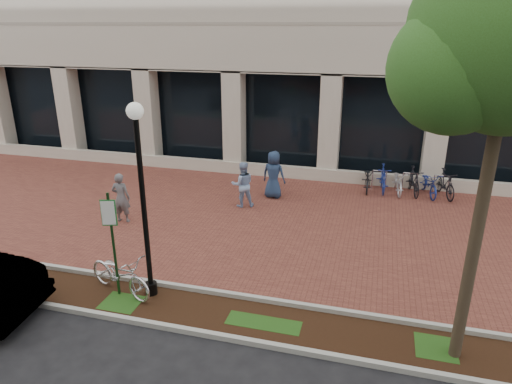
% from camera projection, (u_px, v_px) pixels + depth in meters
% --- Properties ---
extents(ground, '(120.00, 120.00, 0.00)m').
position_uv_depth(ground, '(248.00, 218.00, 14.96)').
color(ground, black).
rests_on(ground, ground).
extents(brick_plaza, '(40.00, 9.00, 0.01)m').
position_uv_depth(brick_plaza, '(248.00, 218.00, 14.96)').
color(brick_plaza, brown).
rests_on(brick_plaza, ground).
extents(planting_strip, '(40.00, 1.50, 0.01)m').
position_uv_depth(planting_strip, '(182.00, 309.00, 10.21)').
color(planting_strip, black).
rests_on(planting_strip, ground).
extents(curb_plaza_side, '(40.00, 0.12, 0.12)m').
position_uv_depth(curb_plaza_side, '(195.00, 289.00, 10.87)').
color(curb_plaza_side, '#ABAAA1').
rests_on(curb_plaza_side, ground).
extents(curb_street_side, '(40.00, 0.12, 0.12)m').
position_uv_depth(curb_street_side, '(168.00, 327.00, 9.51)').
color(curb_street_side, '#ABAAA1').
rests_on(curb_street_side, ground).
extents(parking_sign, '(0.34, 0.07, 2.56)m').
position_uv_depth(parking_sign, '(112.00, 232.00, 10.20)').
color(parking_sign, '#153B18').
rests_on(parking_sign, ground).
extents(lamppost, '(0.36, 0.36, 4.52)m').
position_uv_depth(lamppost, '(142.00, 193.00, 9.91)').
color(lamppost, black).
rests_on(lamppost, ground).
extents(locked_bicycle, '(2.08, 1.29, 1.03)m').
position_uv_depth(locked_bicycle, '(120.00, 274.00, 10.65)').
color(locked_bicycle, silver).
rests_on(locked_bicycle, ground).
extents(pedestrian_left, '(0.63, 0.44, 1.63)m').
position_uv_depth(pedestrian_left, '(121.00, 198.00, 14.46)').
color(pedestrian_left, '#5D5D62').
rests_on(pedestrian_left, ground).
extents(pedestrian_mid, '(0.96, 0.87, 1.60)m').
position_uv_depth(pedestrian_mid, '(243.00, 184.00, 15.70)').
color(pedestrian_mid, '#88A4CC').
rests_on(pedestrian_mid, ground).
extents(pedestrian_right, '(0.93, 0.68, 1.75)m').
position_uv_depth(pedestrian_right, '(274.00, 175.00, 16.49)').
color(pedestrian_right, navy).
rests_on(pedestrian_right, ground).
extents(bike_rack_cluster, '(3.55, 1.82, 1.01)m').
position_uv_depth(bike_rack_cluster, '(405.00, 181.00, 17.04)').
color(bike_rack_cluster, black).
rests_on(bike_rack_cluster, ground).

